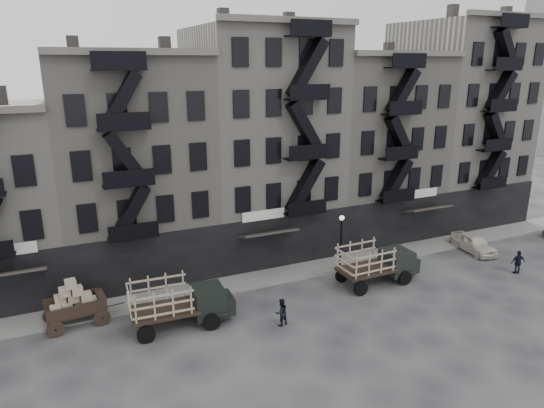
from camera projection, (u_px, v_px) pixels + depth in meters
name	position (u px, v px, depth m)	size (l,w,h in m)	color
ground	(321.00, 295.00, 31.68)	(140.00, 140.00, 0.00)	#38383A
sidewalk	(296.00, 272.00, 34.93)	(55.00, 2.50, 0.15)	slate
building_midwest	(132.00, 167.00, 34.18)	(10.00, 11.35, 16.20)	gray
building_center	(262.00, 143.00, 37.84)	(10.00, 11.35, 18.20)	#9B968F
building_mideast	(368.00, 147.00, 42.06)	(10.00, 11.35, 16.20)	gray
building_east	(457.00, 123.00, 45.58)	(10.00, 11.35, 19.20)	#9B968F
lamp_post	(341.00, 235.00, 34.34)	(0.36, 0.36, 4.28)	black
wagon	(72.00, 299.00, 27.61)	(3.63, 2.20, 2.93)	black
stake_truck_west	(179.00, 300.00, 27.49)	(5.93, 2.67, 2.92)	black
stake_truck_east	(377.00, 260.00, 32.89)	(5.88, 2.55, 2.92)	black
car_east	(474.00, 243.00, 38.63)	(1.70, 4.23, 1.44)	beige
pedestrian_mid	(281.00, 312.00, 27.82)	(0.80, 0.62, 1.64)	black
policeman	(518.00, 262.00, 34.58)	(1.02, 0.42, 1.74)	black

